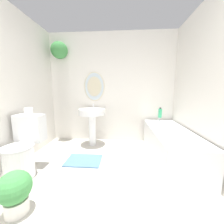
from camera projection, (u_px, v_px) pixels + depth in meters
name	position (u px, v px, depth m)	size (l,w,h in m)	color
wall_back	(106.00, 85.00, 3.07)	(2.85, 0.35, 2.40)	silver
wall_right	(224.00, 87.00, 1.56)	(0.06, 2.97, 2.40)	silver
toilet	(23.00, 149.00, 1.89)	(0.39, 0.58, 0.81)	white
pedestal_sink	(92.00, 117.00, 2.87)	(0.55, 0.55, 0.88)	white
bathtub	(170.00, 144.00, 2.29)	(0.60, 1.61, 0.59)	silver
shampoo_bottle	(160.00, 113.00, 2.89)	(0.07, 0.07, 0.21)	#38B275
potted_plant	(15.00, 191.00, 1.28)	(0.30, 0.30, 0.42)	silver
bath_mat	(84.00, 160.00, 2.28)	(0.57, 0.43, 0.02)	#4C7093
toilet_paper_roll	(29.00, 111.00, 1.99)	(0.11, 0.11, 0.10)	white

